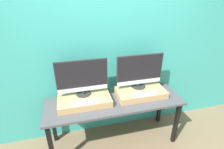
% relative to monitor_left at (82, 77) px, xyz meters
% --- Properties ---
extents(wall_back, '(8.00, 0.04, 2.60)m').
position_rel_monitor_left_xyz_m(wall_back, '(0.39, 0.24, 0.25)').
color(wall_back, teal).
rests_on(wall_back, ground_plane).
extents(workbench, '(1.81, 0.59, 0.72)m').
position_rel_monitor_left_xyz_m(workbench, '(0.39, -0.13, -0.42)').
color(workbench, '#47474C').
rests_on(workbench, ground_plane).
extents(wooden_riser_left, '(0.67, 0.38, 0.09)m').
position_rel_monitor_left_xyz_m(wooden_riser_left, '(0.00, -0.08, -0.29)').
color(wooden_riser_left, tan).
rests_on(wooden_riser_left, workbench).
extents(monitor_left, '(0.65, 0.19, 0.48)m').
position_rel_monitor_left_xyz_m(monitor_left, '(0.00, 0.00, 0.00)').
color(monitor_left, '#282828').
rests_on(monitor_left, wooden_riser_left).
extents(keyboard_left, '(0.32, 0.10, 0.01)m').
position_rel_monitor_left_xyz_m(keyboard_left, '(0.00, -0.21, -0.24)').
color(keyboard_left, silver).
rests_on(keyboard_left, wooden_riser_left).
extents(wooden_riser_right, '(0.67, 0.38, 0.09)m').
position_rel_monitor_left_xyz_m(wooden_riser_right, '(0.78, -0.08, -0.29)').
color(wooden_riser_right, tan).
rests_on(wooden_riser_right, workbench).
extents(monitor_right, '(0.65, 0.19, 0.48)m').
position_rel_monitor_left_xyz_m(monitor_right, '(0.78, 0.00, 0.00)').
color(monitor_right, '#282828').
rests_on(monitor_right, wooden_riser_right).
extents(keyboard_right, '(0.32, 0.10, 0.01)m').
position_rel_monitor_left_xyz_m(keyboard_right, '(0.78, -0.21, -0.24)').
color(keyboard_right, silver).
rests_on(keyboard_right, wooden_riser_right).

